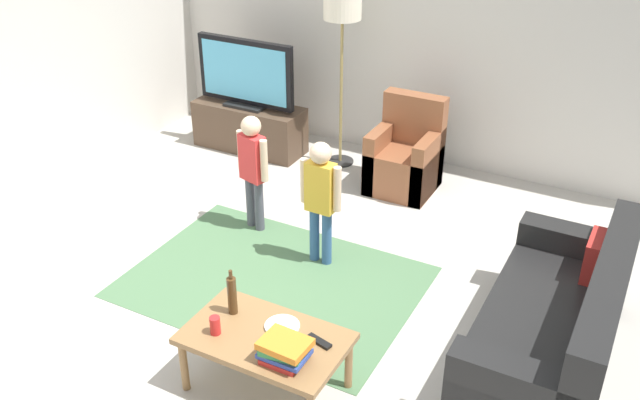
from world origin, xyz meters
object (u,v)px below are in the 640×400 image
tv_remote (319,341)px  armchair (406,159)px  bottle (232,295)px  child_center (321,192)px  book_stack (285,350)px  child_near_tv (253,163)px  soda_can (215,325)px  tv (246,74)px  floor_lamp (342,14)px  tv_stand (250,127)px  couch (560,331)px  plate (282,326)px  coffee_table (265,342)px

tv_remote → armchair: bearing=115.3°
armchair → bottle: (-0.04, -2.85, 0.26)m
child_center → book_stack: size_ratio=3.62×
child_near_tv → soda_can: 1.95m
tv → floor_lamp: size_ratio=0.62×
tv → floor_lamp: bearing=9.7°
tv_stand → book_stack: (2.29, -3.12, 0.25)m
child_center → soda_can: child_center is taller
tv_stand → soda_can: 3.60m
tv → armchair: size_ratio=1.22×
armchair → bottle: armchair is taller
floor_lamp → child_center: floor_lamp is taller
couch → tv_remote: couch is taller
couch → plate: couch is taller
tv_stand → couch: couch is taller
couch → tv_remote: bearing=-142.4°
floor_lamp → child_near_tv: bearing=-92.6°
floor_lamp → tv: bearing=-170.3°
child_center → tv_remote: size_ratio=6.22×
child_near_tv → plate: size_ratio=4.76×
tv_remote → soda_can: 0.64m
coffee_table → tv: bearing=124.9°
child_center → plate: child_center is taller
tv_stand → soda_can: size_ratio=10.00×
child_near_tv → coffee_table: bearing=-55.2°
armchair → plate: size_ratio=4.09×
armchair → child_center: (-0.11, -1.53, 0.34)m
couch → coffee_table: couch is taller
tv_stand → tv_remote: size_ratio=7.06×
tv → armchair: bearing=-0.6°
soda_can → floor_lamp: bearing=103.5°
tv_stand → coffee_table: tv_stand is taller
book_stack → bottle: bottle is taller
couch → floor_lamp: 3.58m
book_stack → armchair: bearing=98.8°
armchair → child_near_tv: 1.62m
book_stack → bottle: 0.56m
child_center → coffee_table: 1.50m
tv_stand → armchair: size_ratio=1.33×
tv_stand → plate: bearing=-53.5°
soda_can → child_near_tv: bearing=115.9°
tv_remote → tv: bearing=143.6°
tv_stand → couch: bearing=-27.9°
tv → bottle: bearing=-58.3°
floor_lamp → armchair: bearing=-13.5°
plate → coffee_table: bearing=-112.7°
tv_stand → plate: 3.58m
child_center → plate: 1.39m
child_center → tv_remote: (0.70, -1.33, -0.21)m
plate → child_near_tv: bearing=128.0°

